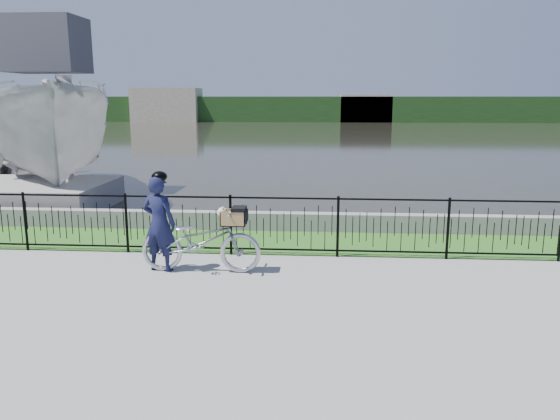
{
  "coord_description": "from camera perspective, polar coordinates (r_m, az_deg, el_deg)",
  "views": [
    {
      "loc": [
        0.65,
        -8.25,
        2.92
      ],
      "look_at": [
        -0.03,
        1.0,
        1.0
      ],
      "focal_mm": 35.0,
      "sensor_mm": 36.0,
      "label": 1
    }
  ],
  "objects": [
    {
      "name": "ground",
      "position": [
        8.78,
        -0.29,
        -7.74
      ],
      "size": [
        120.0,
        120.0,
        0.0
      ],
      "primitive_type": "plane",
      "color": "gray",
      "rests_on": "ground"
    },
    {
      "name": "far_treeline",
      "position": [
        68.27,
        3.71,
        10.49
      ],
      "size": [
        120.0,
        6.0,
        3.0
      ],
      "primitive_type": "cube",
      "color": "#21451A",
      "rests_on": "ground"
    },
    {
      "name": "grass_strip",
      "position": [
        11.26,
        0.74,
        -3.32
      ],
      "size": [
        60.0,
        2.0,
        0.01
      ],
      "primitive_type": "cube",
      "color": "#2F631F",
      "rests_on": "ground"
    },
    {
      "name": "far_building_left",
      "position": [
        68.83,
        -11.73,
        10.7
      ],
      "size": [
        8.0,
        4.0,
        4.0
      ],
      "primitive_type": "cube",
      "color": "#AEA08C",
      "rests_on": "ground"
    },
    {
      "name": "far_building_right",
      "position": [
        66.98,
        8.93,
        10.44
      ],
      "size": [
        6.0,
        3.0,
        3.2
      ],
      "primitive_type": "cube",
      "color": "#AEA08C",
      "rests_on": "ground"
    },
    {
      "name": "cyclist",
      "position": [
        9.47,
        -12.52,
        -1.22
      ],
      "size": [
        0.68,
        0.54,
        1.71
      ],
      "color": "#141737",
      "rests_on": "ground"
    },
    {
      "name": "fence",
      "position": [
        10.15,
        0.41,
        -1.67
      ],
      "size": [
        14.0,
        0.06,
        1.15
      ],
      "primitive_type": null,
      "color": "black",
      "rests_on": "ground"
    },
    {
      "name": "bicycle_rig",
      "position": [
        9.34,
        -8.2,
        -3.17
      ],
      "size": [
        2.04,
        0.71,
        1.15
      ],
      "color": "#AEB2BB",
      "rests_on": "ground"
    },
    {
      "name": "water",
      "position": [
        41.36,
        3.31,
        7.64
      ],
      "size": [
        120.0,
        120.0,
        0.0
      ],
      "primitive_type": "plane",
      "color": "#27271E",
      "rests_on": "ground"
    },
    {
      "name": "boat_near",
      "position": [
        18.13,
        -22.69,
        7.45
      ],
      "size": [
        7.13,
        9.42,
        5.23
      ],
      "color": "#A5A6A5",
      "rests_on": "water"
    },
    {
      "name": "quay_wall",
      "position": [
        12.18,
        1.03,
        -1.21
      ],
      "size": [
        60.0,
        0.3,
        0.4
      ],
      "primitive_type": "cube",
      "color": "gray",
      "rests_on": "ground"
    }
  ]
}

